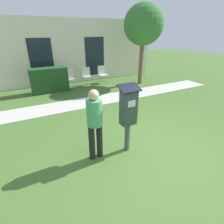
{
  "coord_description": "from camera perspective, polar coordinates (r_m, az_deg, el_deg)",
  "views": [
    {
      "loc": [
        -2.41,
        -2.39,
        2.58
      ],
      "look_at": [
        -0.89,
        0.53,
        1.05
      ],
      "focal_mm": 28.0,
      "sensor_mm": 36.0,
      "label": 1
    }
  ],
  "objects": [
    {
      "name": "ground_plane",
      "position": [
        4.27,
        14.42,
        -13.25
      ],
      "size": [
        40.0,
        40.0,
        0.0
      ],
      "primitive_type": "plane",
      "color": "#476B2D"
    },
    {
      "name": "sidewalk",
      "position": [
        7.13,
        -5.83,
        3.63
      ],
      "size": [
        12.0,
        1.1,
        0.02
      ],
      "color": "beige",
      "rests_on": "ground"
    },
    {
      "name": "building_facade",
      "position": [
        9.87,
        -13.95,
        18.49
      ],
      "size": [
        10.0,
        0.26,
        3.2
      ],
      "color": "beige",
      "rests_on": "ground"
    },
    {
      "name": "parking_meter",
      "position": [
        3.79,
        5.34,
        0.44
      ],
      "size": [
        0.44,
        0.31,
        1.59
      ],
      "color": "#4C4C4C",
      "rests_on": "ground"
    },
    {
      "name": "person_standing",
      "position": [
        3.58,
        -5.66,
        -2.69
      ],
      "size": [
        0.32,
        0.32,
        1.58
      ],
      "rotation": [
        0.0,
        0.0,
        -0.2
      ],
      "color": "black",
      "rests_on": "ground"
    },
    {
      "name": "outdoor_chair_left",
      "position": [
        8.85,
        -13.59,
        10.8
      ],
      "size": [
        0.44,
        0.44,
        0.9
      ],
      "rotation": [
        0.0,
        0.0,
        0.19
      ],
      "color": "silver",
      "rests_on": "ground"
    },
    {
      "name": "outdoor_chair_middle",
      "position": [
        9.28,
        -8.27,
        11.86
      ],
      "size": [
        0.44,
        0.44,
        0.9
      ],
      "rotation": [
        0.0,
        0.0,
        0.33
      ],
      "color": "silver",
      "rests_on": "ground"
    },
    {
      "name": "outdoor_chair_right",
      "position": [
        9.67,
        -3.12,
        12.61
      ],
      "size": [
        0.44,
        0.44,
        0.9
      ],
      "rotation": [
        0.0,
        0.0,
        -0.09
      ],
      "color": "silver",
      "rests_on": "ground"
    },
    {
      "name": "hedge_row",
      "position": [
        8.59,
        -19.77,
        9.78
      ],
      "size": [
        1.63,
        0.6,
        1.1
      ],
      "color": "#1E471E",
      "rests_on": "ground"
    },
    {
      "name": "tree",
      "position": [
        9.42,
        10.25,
        26.14
      ],
      "size": [
        1.9,
        1.9,
        3.82
      ],
      "color": "brown",
      "rests_on": "ground"
    }
  ]
}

